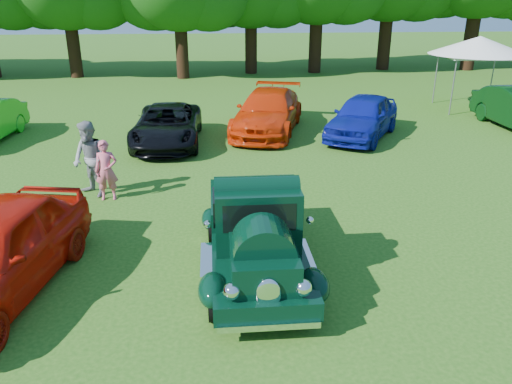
{
  "coord_description": "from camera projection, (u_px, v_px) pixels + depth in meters",
  "views": [
    {
      "loc": [
        0.24,
        -8.47,
        4.79
      ],
      "look_at": [
        1.07,
        0.76,
        1.1
      ],
      "focal_mm": 35.0,
      "sensor_mm": 36.0,
      "label": 1
    }
  ],
  "objects": [
    {
      "name": "ground",
      "position": [
        204.0,
        261.0,
        9.59
      ],
      "size": [
        120.0,
        120.0,
        0.0
      ],
      "primitive_type": "plane",
      "color": "#215313",
      "rests_on": "ground"
    },
    {
      "name": "hero_pickup",
      "position": [
        256.0,
        232.0,
        9.07
      ],
      "size": [
        2.07,
        4.44,
        1.73
      ],
      "color": "black",
      "rests_on": "ground"
    },
    {
      "name": "back_car_black",
      "position": [
        167.0,
        125.0,
        16.88
      ],
      "size": [
        2.27,
        4.73,
        1.3
      ],
      "primitive_type": "imported",
      "rotation": [
        0.0,
        0.0,
        -0.02
      ],
      "color": "black",
      "rests_on": "ground"
    },
    {
      "name": "back_car_orange",
      "position": [
        268.0,
        112.0,
        18.34
      ],
      "size": [
        3.49,
        5.59,
        1.51
      ],
      "primitive_type": "imported",
      "rotation": [
        0.0,
        0.0,
        -0.28
      ],
      "color": "red",
      "rests_on": "ground"
    },
    {
      "name": "back_car_blue",
      "position": [
        363.0,
        116.0,
        17.64
      ],
      "size": [
        3.85,
        4.68,
        1.5
      ],
      "primitive_type": "imported",
      "rotation": [
        0.0,
        0.0,
        -0.56
      ],
      "color": "navy",
      "rests_on": "ground"
    },
    {
      "name": "spectator_pink",
      "position": [
        106.0,
        170.0,
        12.24
      ],
      "size": [
        0.57,
        0.4,
        1.51
      ],
      "primitive_type": "imported",
      "rotation": [
        0.0,
        0.0,
        0.06
      ],
      "color": "#D2566F",
      "rests_on": "ground"
    },
    {
      "name": "spectator_grey",
      "position": [
        90.0,
        159.0,
        12.4
      ],
      "size": [
        1.17,
        1.17,
        1.91
      ],
      "primitive_type": "imported",
      "rotation": [
        0.0,
        0.0,
        -0.76
      ],
      "color": "gray",
      "rests_on": "ground"
    },
    {
      "name": "canopy_tent",
      "position": [
        479.0,
        46.0,
        21.32
      ],
      "size": [
        4.72,
        4.72,
        3.13
      ],
      "rotation": [
        0.0,
        0.0,
        -0.14
      ],
      "color": "silver",
      "rests_on": "ground"
    }
  ]
}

